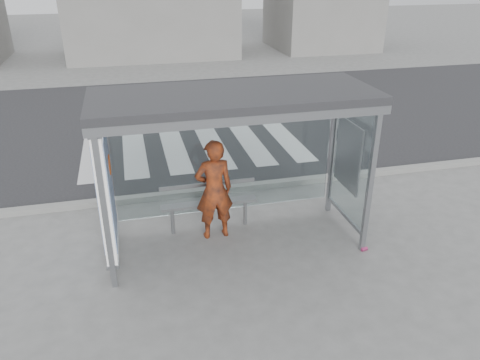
# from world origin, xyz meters

# --- Properties ---
(ground) EXTENTS (80.00, 80.00, 0.00)m
(ground) POSITION_xyz_m (0.00, 0.00, 0.00)
(ground) COLOR slate
(ground) RESTS_ON ground
(road) EXTENTS (30.00, 10.00, 0.01)m
(road) POSITION_xyz_m (0.00, 7.00, 0.00)
(road) COLOR #252527
(road) RESTS_ON ground
(curb) EXTENTS (30.00, 0.18, 0.12)m
(curb) POSITION_xyz_m (0.00, 1.95, 0.06)
(curb) COLOR gray
(curb) RESTS_ON ground
(crosswalk) EXTENTS (5.55, 3.00, 0.00)m
(crosswalk) POSITION_xyz_m (0.00, 4.50, 0.00)
(crosswalk) COLOR silver
(crosswalk) RESTS_ON ground
(bus_shelter) EXTENTS (4.25, 1.65, 2.62)m
(bus_shelter) POSITION_xyz_m (-0.37, 0.06, 1.98)
(bus_shelter) COLOR gray
(bus_shelter) RESTS_ON ground
(building_center) EXTENTS (8.00, 5.00, 5.00)m
(building_center) POSITION_xyz_m (0.00, 18.00, 2.50)
(building_center) COLOR gray
(building_center) RESTS_ON ground
(person) EXTENTS (0.67, 0.46, 1.78)m
(person) POSITION_xyz_m (-0.28, 0.32, 0.89)
(person) COLOR red
(person) RESTS_ON ground
(bench) EXTENTS (1.68, 0.21, 0.87)m
(bench) POSITION_xyz_m (-0.34, 0.58, 0.52)
(bench) COLOR slate
(bench) RESTS_ON ground
(soda_can) EXTENTS (0.12, 0.08, 0.06)m
(soda_can) POSITION_xyz_m (2.02, -0.74, 0.03)
(soda_can) COLOR #DC4083
(soda_can) RESTS_ON ground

